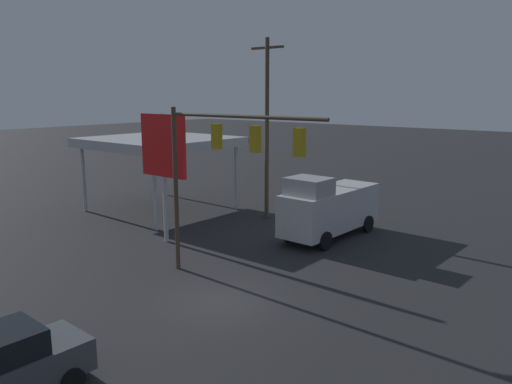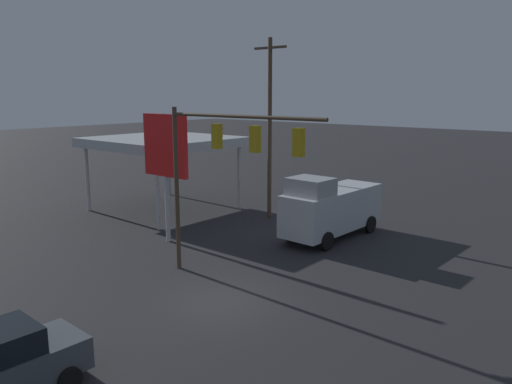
% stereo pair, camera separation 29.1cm
% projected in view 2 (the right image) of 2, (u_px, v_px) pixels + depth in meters
% --- Properties ---
extents(ground_plane, '(200.00, 200.00, 0.00)m').
position_uv_depth(ground_plane, '(222.00, 301.00, 19.11)').
color(ground_plane, '#262628').
extents(traffic_signal_assembly, '(7.78, 0.43, 7.25)m').
position_uv_depth(traffic_signal_assembly, '(223.00, 155.00, 19.86)').
color(traffic_signal_assembly, '#473828').
rests_on(traffic_signal_assembly, ground).
extents(utility_pole, '(2.40, 0.26, 11.11)m').
position_uv_depth(utility_pole, '(270.00, 126.00, 30.86)').
color(utility_pole, '#473828').
rests_on(utility_pole, ground).
extents(gas_station_canopy, '(8.57, 8.27, 4.94)m').
position_uv_depth(gas_station_canopy, '(163.00, 143.00, 33.24)').
color(gas_station_canopy, '#B2B7BC').
rests_on(gas_station_canopy, ground).
extents(price_sign, '(3.19, 0.27, 6.77)m').
position_uv_depth(price_sign, '(165.00, 150.00, 25.88)').
color(price_sign, '#B7B7BC').
rests_on(price_sign, ground).
extents(delivery_truck, '(2.70, 6.86, 3.58)m').
position_uv_depth(delivery_truck, '(330.00, 208.00, 27.16)').
color(delivery_truck, silver).
rests_on(delivery_truck, ground).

